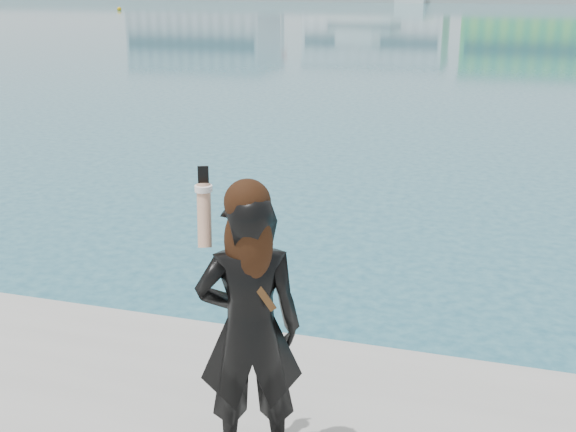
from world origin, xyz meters
name	(u,v)px	position (x,y,z in m)	size (l,w,h in m)	color
buoy_far	(119,10)	(-42.03, 72.43, 0.00)	(0.50, 0.50, 0.50)	#EEA80C
woman	(249,322)	(0.00, -0.46, 1.62)	(0.66, 0.55, 1.63)	black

